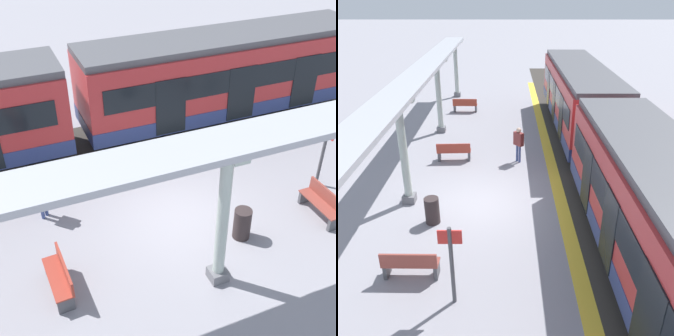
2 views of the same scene
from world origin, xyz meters
The scene contains 11 objects.
ground_plane centered at (0.00, 0.00, 0.00)m, with size 176.00×176.00×0.00m, color gray.
tactile_edge_strip centered at (-2.87, 0.00, 0.00)m, with size 0.46×38.35×0.01m, color yellow.
trackbed centered at (-4.70, 0.00, 0.00)m, with size 3.20×50.35×0.01m, color #38332D.
train_far_carriage centered at (-4.69, 4.01, 1.83)m, with size 2.65×11.12×3.48m.
canopy_pillar_third centered at (2.65, -0.11, 1.95)m, with size 1.10×0.44×3.85m.
canopy_beam centered at (2.65, 0.21, 3.93)m, with size 1.20×30.79×0.16m, color #A8AAB2.
bench_mid_platform centered at (1.47, -3.72, 0.44)m, with size 1.52×0.50×0.86m.
bench_far_end centered at (1.67, 3.83, 0.44)m, with size 1.50×0.46×0.86m.
trash_bin centered at (1.56, 1.21, 0.46)m, with size 0.48×0.48×0.91m, color #312728.
platform_info_sign centered at (0.41, 4.68, 1.33)m, with size 0.56×0.10×2.20m.
passenger_waiting_near_edge centered at (-1.41, -3.62, 1.00)m, with size 0.47×0.48×1.60m.
Camera 1 is at (9.20, -4.23, 8.54)m, focal length 47.81 mm.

